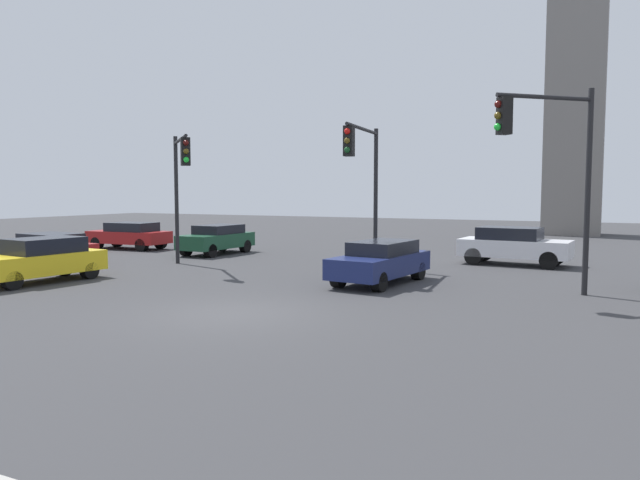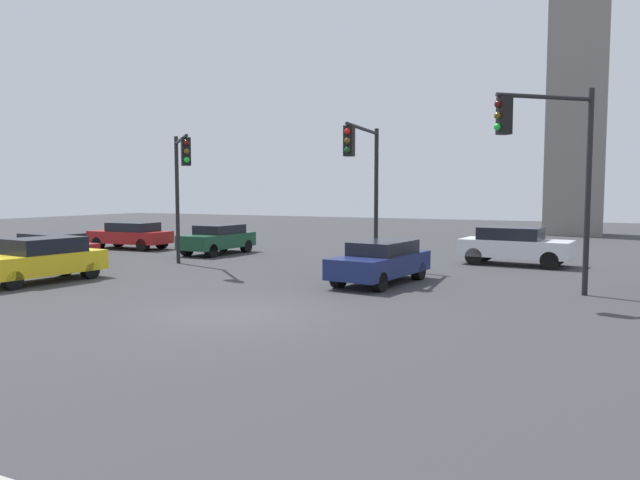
{
  "view_description": "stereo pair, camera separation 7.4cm",
  "coord_description": "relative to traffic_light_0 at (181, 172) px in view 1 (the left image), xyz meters",
  "views": [
    {
      "loc": [
        8.3,
        -11.98,
        2.99
      ],
      "look_at": [
        0.24,
        4.5,
        1.49
      ],
      "focal_mm": 33.51,
      "sensor_mm": 36.0,
      "label": 1
    },
    {
      "loc": [
        8.37,
        -11.95,
        2.99
      ],
      "look_at": [
        0.24,
        4.5,
        1.49
      ],
      "focal_mm": 33.51,
      "sensor_mm": 36.0,
      "label": 2
    }
  ],
  "objects": [
    {
      "name": "car_3",
      "position": [
        -5.56,
        -1.54,
        -3.03
      ],
      "size": [
        4.29,
        2.28,
        1.29
      ],
      "rotation": [
        0.0,
        0.0,
        3.03
      ],
      "color": "maroon",
      "rests_on": "ground_plane"
    },
    {
      "name": "car_4",
      "position": [
        8.29,
        -0.22,
        -3.0
      ],
      "size": [
        2.19,
        4.44,
        1.37
      ],
      "rotation": [
        0.0,
        0.0,
        -1.69
      ],
      "color": "navy",
      "rests_on": "ground_plane"
    },
    {
      "name": "ground_plane",
      "position": [
        6.67,
        -6.4,
        -3.73
      ],
      "size": [
        102.73,
        102.73,
        0.0
      ],
      "primitive_type": "plane",
      "color": "#38383A"
    },
    {
      "name": "traffic_light_1",
      "position": [
        13.37,
        -0.61,
        0.39
      ],
      "size": [
        2.38,
        2.2,
        5.88
      ],
      "rotation": [
        0.0,
        0.0,
        -2.4
      ],
      "color": "black",
      "rests_on": "ground_plane"
    },
    {
      "name": "car_5",
      "position": [
        -1.9,
        4.91,
        -2.99
      ],
      "size": [
        1.89,
        4.02,
        1.39
      ],
      "rotation": [
        0.0,
        0.0,
        -1.61
      ],
      "color": "#19472D",
      "rests_on": "ground_plane"
    },
    {
      "name": "car_1",
      "position": [
        11.43,
        6.77,
        -2.91
      ],
      "size": [
        4.41,
        2.21,
        1.53
      ],
      "rotation": [
        0.0,
        0.0,
        -0.07
      ],
      "color": "silver",
      "rests_on": "ground_plane"
    },
    {
      "name": "traffic_light_0",
      "position": [
        0.0,
        0.0,
        0.0
      ],
      "size": [
        2.67,
        2.62,
        5.23
      ],
      "rotation": [
        0.0,
        0.0,
        -0.78
      ],
      "color": "black",
      "rests_on": "ground_plane"
    },
    {
      "name": "skyline_tower",
      "position": [
        12.49,
        26.45,
        11.15
      ],
      "size": [
        3.7,
        3.7,
        29.76
      ],
      "primitive_type": "cube",
      "color": "gray",
      "rests_on": "ground_plane"
    },
    {
      "name": "car_6",
      "position": [
        -7.45,
        4.98,
        -2.99
      ],
      "size": [
        4.31,
        2.01,
        1.38
      ],
      "rotation": [
        0.0,
        0.0,
        3.2
      ],
      "color": "maroon",
      "rests_on": "ground_plane"
    },
    {
      "name": "traffic_light_2",
      "position": [
        6.92,
        1.63,
        0.16
      ],
      "size": [
        0.59,
        3.77,
        5.38
      ],
      "rotation": [
        0.0,
        0.0,
        -1.47
      ],
      "color": "black",
      "rests_on": "ground_plane"
    },
    {
      "name": "car_2",
      "position": [
        -1.86,
        -4.9,
        -2.97
      ],
      "size": [
        2.14,
        4.2,
        1.46
      ],
      "rotation": [
        0.0,
        0.0,
        -1.68
      ],
      "color": "yellow",
      "rests_on": "ground_plane"
    }
  ]
}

